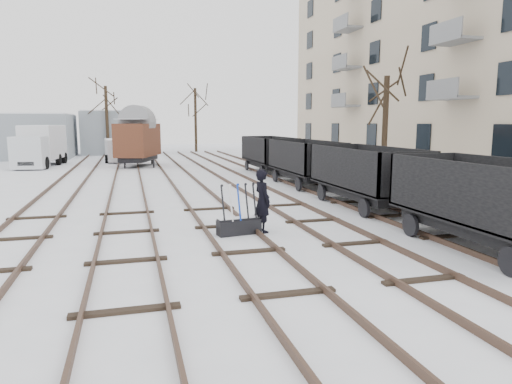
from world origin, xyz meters
TOP-DOWN VIEW (x-y plane):
  - ground at (0.00, 0.00)m, footprint 120.00×120.00m
  - tracks at (-0.00, 13.67)m, footprint 13.90×52.00m
  - apartment_block at (19.95, 14.00)m, footprint 10.12×45.00m
  - shed_left at (-13.00, 36.00)m, footprint 10.00×8.00m
  - shed_right at (-4.00, 40.00)m, footprint 7.00×6.00m
  - ground_frame at (0.21, 1.95)m, footprint 1.35×0.61m
  - worker at (0.96, 2.05)m, footprint 0.59×0.78m
  - freight_wagon_a at (6.00, -1.44)m, footprint 2.29×5.72m
  - freight_wagon_b at (6.00, 4.96)m, footprint 2.29×5.72m
  - freight_wagon_c at (6.00, 11.36)m, footprint 2.29×5.72m
  - freight_wagon_d at (6.00, 17.76)m, footprint 2.29×5.72m
  - box_van_wagon at (-2.18, 24.62)m, footprint 3.81×5.17m
  - lorry at (-9.25, 26.44)m, footprint 2.81×6.95m
  - panel_van at (-3.78, 29.39)m, footprint 2.29×4.47m
  - tree_near at (10.12, 10.54)m, footprint 0.30×0.30m
  - tree_far_left at (-4.85, 36.69)m, footprint 0.30×0.30m
  - tree_far_right at (4.45, 40.78)m, footprint 0.30×0.30m

SIDE VIEW (x-z plane):
  - ground at x=0.00m, z-range 0.00..0.00m
  - tracks at x=0.00m, z-range -0.01..0.16m
  - ground_frame at x=0.21m, z-range -0.46..1.03m
  - freight_wagon_a at x=6.00m, z-range -0.27..2.06m
  - freight_wagon_b at x=6.00m, z-range -0.27..2.06m
  - freight_wagon_c at x=6.00m, z-range -0.27..2.06m
  - freight_wagon_d at x=6.00m, z-range -0.27..2.06m
  - worker at x=0.96m, z-range 0.00..1.91m
  - panel_van at x=-3.78m, z-range 0.04..1.93m
  - lorry at x=-9.25m, z-range 0.05..3.12m
  - shed_left at x=-13.00m, z-range 0.00..4.10m
  - box_van_wagon at x=-2.18m, z-range 0.29..3.83m
  - shed_right at x=-4.00m, z-range 0.00..4.50m
  - tree_near at x=10.12m, z-range 0.00..5.66m
  - tree_far_left at x=-4.85m, z-range 0.00..6.80m
  - tree_far_right at x=4.45m, z-range 0.00..7.06m
  - apartment_block at x=19.95m, z-range 0.00..16.10m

